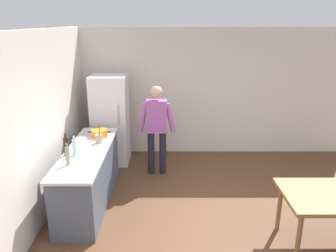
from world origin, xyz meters
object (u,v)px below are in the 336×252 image
at_px(person, 157,125).
at_px(bottle_water_clear, 75,147).
at_px(bottle_vinegar_tall, 68,156).
at_px(utensil_jar, 99,138).
at_px(cooking_pot, 100,133).
at_px(bottle_wine_dark, 66,146).
at_px(refrigerator, 111,120).

relative_size(person, bottle_water_clear, 5.67).
distance_m(bottle_water_clear, bottle_vinegar_tall, 0.35).
bearing_deg(bottle_vinegar_tall, utensil_jar, 74.06).
xyz_separation_m(cooking_pot, bottle_vinegar_tall, (-0.20, -1.19, 0.08)).
height_order(cooking_pot, bottle_wine_dark, bottle_wine_dark).
relative_size(refrigerator, utensil_jar, 5.62).
bearing_deg(utensil_jar, bottle_wine_dark, -125.15).
xyz_separation_m(refrigerator, utensil_jar, (0.03, -1.27, 0.08)).
relative_size(refrigerator, bottle_vinegar_tall, 5.62).
distance_m(person, bottle_wine_dark, 1.80).
bearing_deg(bottle_water_clear, utensil_jar, 64.93).
xyz_separation_m(refrigerator, person, (0.95, -0.55, 0.08)).
height_order(person, bottle_vinegar_tall, person).
height_order(refrigerator, person, refrigerator).
distance_m(utensil_jar, bottle_wine_dark, 0.65).
distance_m(refrigerator, person, 1.10).
bearing_deg(bottle_water_clear, refrigerator, 83.06).
xyz_separation_m(refrigerator, cooking_pot, (-0.03, -0.97, 0.06)).
relative_size(person, utensil_jar, 5.31).
relative_size(refrigerator, person, 1.06).
height_order(cooking_pot, bottle_water_clear, bottle_water_clear).
bearing_deg(refrigerator, cooking_pot, -91.56).
height_order(refrigerator, cooking_pot, refrigerator).
bearing_deg(refrigerator, bottle_wine_dark, -100.78).
distance_m(bottle_wine_dark, bottle_water_clear, 0.13).
xyz_separation_m(person, utensil_jar, (-0.92, -0.72, 0.00)).
bearing_deg(bottle_wine_dark, refrigerator, 79.22).
height_order(person, utensil_jar, person).
bearing_deg(cooking_pot, bottle_wine_dark, -110.82).
height_order(person, bottle_wine_dark, person).
xyz_separation_m(cooking_pot, bottle_wine_dark, (-0.32, -0.83, 0.09)).
bearing_deg(utensil_jar, person, 38.07).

